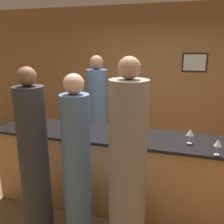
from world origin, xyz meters
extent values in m
plane|color=brown|center=(0.00, 0.00, 0.00)|extent=(14.00, 14.00, 0.00)
cube|color=olive|center=(0.00, 2.12, 1.40)|extent=(8.00, 0.06, 2.80)
cube|color=black|center=(0.65, 2.08, 1.75)|extent=(0.44, 0.02, 0.34)
cube|color=#B7C6B2|center=(0.65, 2.07, 1.75)|extent=(0.39, 0.00, 0.29)
cube|color=#B27F4C|center=(0.00, 0.00, 0.48)|extent=(3.59, 0.63, 0.96)
cube|color=black|center=(0.00, 0.00, 0.98)|extent=(3.65, 0.69, 0.03)
cylinder|color=#4C6B93|center=(-0.80, 0.86, 0.85)|extent=(0.33, 0.33, 1.69)
sphere|color=#A37556|center=(-0.80, 0.86, 1.80)|extent=(0.21, 0.21, 0.21)
cylinder|color=gray|center=(0.09, -0.76, 0.89)|extent=(0.35, 0.35, 1.78)
sphere|color=#A37556|center=(0.09, -0.76, 1.88)|extent=(0.19, 0.19, 0.19)
cylinder|color=#4C6B93|center=(-0.45, -0.69, 0.80)|extent=(0.29, 0.29, 1.61)
sphere|color=tan|center=(-0.45, -0.69, 1.71)|extent=(0.20, 0.20, 0.20)
cylinder|color=#2D2D33|center=(-0.91, -0.75, 0.84)|extent=(0.31, 0.31, 1.67)
sphere|color=brown|center=(-0.91, -0.75, 1.77)|extent=(0.19, 0.19, 0.19)
cylinder|color=#19381E|center=(-0.28, 0.23, 1.10)|extent=(0.08, 0.08, 0.20)
cylinder|color=#19381E|center=(-0.28, 0.23, 1.24)|extent=(0.03, 0.03, 0.08)
cylinder|color=silver|center=(-1.70, 0.22, 1.10)|extent=(0.20, 0.20, 0.21)
cylinder|color=silver|center=(-0.24, -0.14, 1.00)|extent=(0.05, 0.05, 0.00)
cylinder|color=silver|center=(-0.24, -0.14, 1.04)|extent=(0.01, 0.01, 0.08)
cone|color=silver|center=(-0.24, -0.14, 1.12)|extent=(0.06, 0.06, 0.07)
cylinder|color=silver|center=(0.08, -0.05, 1.00)|extent=(0.05, 0.05, 0.00)
cylinder|color=silver|center=(0.08, -0.05, 1.04)|extent=(0.01, 0.01, 0.08)
cone|color=silver|center=(0.08, -0.05, 1.11)|extent=(0.06, 0.06, 0.06)
cylinder|color=silver|center=(0.63, -0.05, 1.00)|extent=(0.05, 0.05, 0.00)
cylinder|color=silver|center=(0.63, -0.05, 1.05)|extent=(0.01, 0.01, 0.09)
cone|color=silver|center=(0.63, -0.05, 1.13)|extent=(0.08, 0.08, 0.08)
cylinder|color=silver|center=(0.89, -0.29, 1.00)|extent=(0.05, 0.05, 0.00)
cylinder|color=silver|center=(0.89, -0.29, 1.05)|extent=(0.01, 0.01, 0.09)
cone|color=silver|center=(0.89, -0.29, 1.12)|extent=(0.08, 0.08, 0.07)
camera|label=1|loc=(0.56, -2.79, 2.06)|focal=40.00mm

